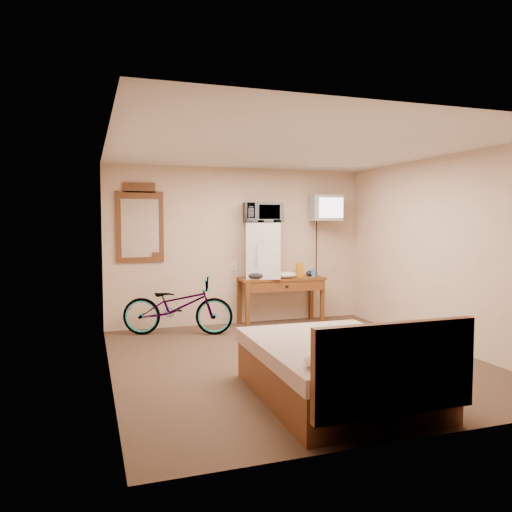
{
  "coord_description": "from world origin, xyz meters",
  "views": [
    {
      "loc": [
        -2.3,
        -5.39,
        1.65
      ],
      "look_at": [
        -0.21,
        0.79,
        1.19
      ],
      "focal_mm": 35.0,
      "sensor_mm": 36.0,
      "label": 1
    }
  ],
  "objects_px": {
    "blue_cup": "(314,273)",
    "bed": "(339,369)",
    "bicycle": "(178,306)",
    "mini_fridge": "(263,250)",
    "crt_television": "(325,208)",
    "desk": "(282,285)",
    "wall_mirror": "(140,224)",
    "microwave": "(263,213)"
  },
  "relations": [
    {
      "from": "blue_cup",
      "to": "bed",
      "type": "bearing_deg",
      "value": -111.5
    },
    {
      "from": "bicycle",
      "to": "blue_cup",
      "type": "bearing_deg",
      "value": -67.32
    },
    {
      "from": "mini_fridge",
      "to": "crt_television",
      "type": "xyz_separation_m",
      "value": [
        1.08,
        -0.04,
        0.68
      ]
    },
    {
      "from": "mini_fridge",
      "to": "desk",
      "type": "bearing_deg",
      "value": -10.92
    },
    {
      "from": "desk",
      "to": "wall_mirror",
      "type": "height_order",
      "value": "wall_mirror"
    },
    {
      "from": "bicycle",
      "to": "wall_mirror",
      "type": "bearing_deg",
      "value": 61.19
    },
    {
      "from": "blue_cup",
      "to": "bicycle",
      "type": "relative_size",
      "value": 0.08
    },
    {
      "from": "microwave",
      "to": "crt_television",
      "type": "xyz_separation_m",
      "value": [
        1.08,
        -0.04,
        0.08
      ]
    },
    {
      "from": "mini_fridge",
      "to": "bicycle",
      "type": "xyz_separation_m",
      "value": [
        -1.42,
        -0.29,
        -0.77
      ]
    },
    {
      "from": "microwave",
      "to": "wall_mirror",
      "type": "bearing_deg",
      "value": -179.9
    },
    {
      "from": "blue_cup",
      "to": "desk",
      "type": "bearing_deg",
      "value": 173.47
    },
    {
      "from": "bicycle",
      "to": "microwave",
      "type": "bearing_deg",
      "value": -60.05
    },
    {
      "from": "bicycle",
      "to": "bed",
      "type": "relative_size",
      "value": 0.82
    },
    {
      "from": "blue_cup",
      "to": "wall_mirror",
      "type": "relative_size",
      "value": 0.11
    },
    {
      "from": "crt_television",
      "to": "microwave",
      "type": "bearing_deg",
      "value": 178.06
    },
    {
      "from": "desk",
      "to": "bed",
      "type": "distance_m",
      "value": 3.49
    },
    {
      "from": "wall_mirror",
      "to": "bed",
      "type": "bearing_deg",
      "value": -68.88
    },
    {
      "from": "microwave",
      "to": "mini_fridge",
      "type": "bearing_deg",
      "value": -117.16
    },
    {
      "from": "desk",
      "to": "bed",
      "type": "height_order",
      "value": "bed"
    },
    {
      "from": "desk",
      "to": "mini_fridge",
      "type": "distance_m",
      "value": 0.64
    },
    {
      "from": "blue_cup",
      "to": "bicycle",
      "type": "height_order",
      "value": "blue_cup"
    },
    {
      "from": "desk",
      "to": "crt_television",
      "type": "distance_m",
      "value": 1.46
    },
    {
      "from": "blue_cup",
      "to": "bicycle",
      "type": "bearing_deg",
      "value": -175.59
    },
    {
      "from": "mini_fridge",
      "to": "bed",
      "type": "relative_size",
      "value": 0.45
    },
    {
      "from": "blue_cup",
      "to": "bicycle",
      "type": "xyz_separation_m",
      "value": [
        -2.25,
        -0.17,
        -0.4
      ]
    },
    {
      "from": "desk",
      "to": "bed",
      "type": "relative_size",
      "value": 0.72
    },
    {
      "from": "blue_cup",
      "to": "crt_television",
      "type": "height_order",
      "value": "crt_television"
    },
    {
      "from": "microwave",
      "to": "wall_mirror",
      "type": "height_order",
      "value": "wall_mirror"
    },
    {
      "from": "blue_cup",
      "to": "bicycle",
      "type": "distance_m",
      "value": 2.29
    },
    {
      "from": "desk",
      "to": "blue_cup",
      "type": "bearing_deg",
      "value": -6.53
    },
    {
      "from": "mini_fridge",
      "to": "microwave",
      "type": "distance_m",
      "value": 0.6
    },
    {
      "from": "bicycle",
      "to": "bed",
      "type": "height_order",
      "value": "bed"
    },
    {
      "from": "microwave",
      "to": "bicycle",
      "type": "xyz_separation_m",
      "value": [
        -1.42,
        -0.29,
        -1.37
      ]
    },
    {
      "from": "desk",
      "to": "wall_mirror",
      "type": "distance_m",
      "value": 2.41
    },
    {
      "from": "desk",
      "to": "bicycle",
      "type": "xyz_separation_m",
      "value": [
        -1.72,
        -0.23,
        -0.21
      ]
    },
    {
      "from": "crt_television",
      "to": "bed",
      "type": "distance_m",
      "value": 4.06
    },
    {
      "from": "desk",
      "to": "wall_mirror",
      "type": "bearing_deg",
      "value": 172.89
    },
    {
      "from": "wall_mirror",
      "to": "bicycle",
      "type": "xyz_separation_m",
      "value": [
        0.47,
        -0.51,
        -1.19
      ]
    },
    {
      "from": "desk",
      "to": "microwave",
      "type": "height_order",
      "value": "microwave"
    },
    {
      "from": "blue_cup",
      "to": "wall_mirror",
      "type": "height_order",
      "value": "wall_mirror"
    },
    {
      "from": "blue_cup",
      "to": "wall_mirror",
      "type": "xyz_separation_m",
      "value": [
        -2.72,
        0.33,
        0.79
      ]
    },
    {
      "from": "blue_cup",
      "to": "crt_television",
      "type": "bearing_deg",
      "value": 18.79
    }
  ]
}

